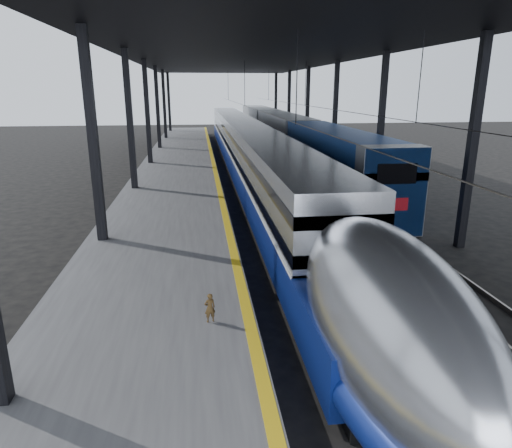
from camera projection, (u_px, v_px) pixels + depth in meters
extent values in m
plane|color=black|center=(263.00, 310.00, 14.58)|extent=(160.00, 160.00, 0.00)
cube|color=#4C4C4F|center=(177.00, 179.00, 33.04)|extent=(6.00, 80.00, 1.00)
cube|color=yellow|center=(215.00, 172.00, 33.23)|extent=(0.30, 80.00, 0.01)
cube|color=slate|center=(242.00, 183.00, 33.73)|extent=(0.08, 80.00, 0.16)
cube|color=slate|center=(262.00, 183.00, 33.90)|extent=(0.08, 80.00, 0.16)
cube|color=slate|center=(308.00, 182.00, 34.32)|extent=(0.08, 80.00, 0.16)
cube|color=slate|center=(327.00, 181.00, 34.50)|extent=(0.08, 80.00, 0.16)
cube|color=black|center=(94.00, 152.00, 17.36)|extent=(0.35, 0.35, 9.00)
cube|color=black|center=(472.00, 146.00, 19.19)|extent=(0.35, 0.35, 9.00)
cube|color=black|center=(130.00, 130.00, 26.87)|extent=(0.35, 0.35, 9.00)
cube|color=black|center=(381.00, 127.00, 28.70)|extent=(0.35, 0.35, 9.00)
cube|color=black|center=(148.00, 119.00, 36.38)|extent=(0.35, 0.35, 9.00)
cube|color=black|center=(335.00, 117.00, 38.22)|extent=(0.35, 0.35, 9.00)
cube|color=black|center=(158.00, 113.00, 45.89)|extent=(0.35, 0.35, 9.00)
cube|color=black|center=(307.00, 112.00, 47.73)|extent=(0.35, 0.35, 9.00)
cube|color=black|center=(164.00, 109.00, 55.40)|extent=(0.35, 0.35, 9.00)
cube|color=black|center=(289.00, 108.00, 57.24)|extent=(0.35, 0.35, 9.00)
cube|color=black|center=(169.00, 106.00, 64.91)|extent=(0.35, 0.35, 9.00)
cube|color=black|center=(276.00, 105.00, 66.75)|extent=(0.35, 0.35, 9.00)
cube|color=black|center=(250.00, 52.00, 31.19)|extent=(18.00, 75.00, 0.45)
cylinder|color=slate|center=(252.00, 108.00, 32.27)|extent=(0.03, 74.00, 0.03)
cylinder|color=slate|center=(321.00, 108.00, 32.87)|extent=(0.03, 74.00, 0.03)
cube|color=#B8BAC0|center=(243.00, 144.00, 39.76)|extent=(2.80, 57.00, 3.86)
cube|color=navy|center=(245.00, 160.00, 38.68)|extent=(2.88, 62.00, 1.50)
cube|color=silver|center=(243.00, 149.00, 39.88)|extent=(2.90, 57.00, 0.10)
cube|color=black|center=(243.00, 131.00, 39.44)|extent=(2.84, 57.00, 0.41)
cube|color=black|center=(243.00, 144.00, 39.76)|extent=(2.84, 57.00, 0.41)
ellipsoid|color=#B8BAC0|center=(384.00, 317.00, 9.84)|extent=(2.80, 8.40, 3.86)
ellipsoid|color=navy|center=(380.00, 362.00, 10.16)|extent=(2.88, 8.40, 1.64)
ellipsoid|color=black|center=(453.00, 352.00, 7.15)|extent=(1.45, 2.20, 0.87)
cube|color=black|center=(377.00, 391.00, 10.37)|extent=(2.12, 2.60, 0.40)
cube|color=black|center=(256.00, 189.00, 31.30)|extent=(2.12, 2.60, 0.40)
cube|color=navy|center=(337.00, 163.00, 29.41)|extent=(3.07, 18.00, 4.16)
cube|color=gray|center=(390.00, 191.00, 21.42)|extent=(3.12, 1.20, 4.22)
cube|color=black|center=(397.00, 174.00, 20.56)|extent=(1.86, 0.06, 0.93)
cube|color=#AB0D16|center=(394.00, 204.00, 20.97)|extent=(1.31, 0.06, 0.60)
cube|color=gray|center=(284.00, 135.00, 47.48)|extent=(3.07, 18.00, 4.16)
cube|color=gray|center=(260.00, 122.00, 65.55)|extent=(3.07, 18.00, 4.16)
cube|color=black|center=(368.00, 218.00, 24.27)|extent=(2.41, 2.40, 0.36)
cube|color=black|center=(289.00, 158.00, 45.20)|extent=(2.41, 2.40, 0.36)
imported|color=#4B3519|center=(210.00, 308.00, 11.73)|extent=(0.33, 0.26, 0.79)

